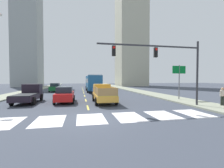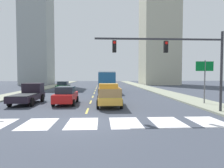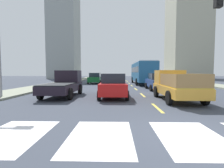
{
  "view_description": "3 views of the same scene",
  "coord_description": "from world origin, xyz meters",
  "px_view_note": "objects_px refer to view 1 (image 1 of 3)",
  "views": [
    {
      "loc": [
        -0.68,
        -10.04,
        2.55
      ],
      "look_at": [
        2.95,
        7.66,
        1.97
      ],
      "focal_mm": 25.11,
      "sensor_mm": 36.0,
      "label": 1
    },
    {
      "loc": [
        1.13,
        -11.4,
        2.83
      ],
      "look_at": [
        2.22,
        8.79,
        1.89
      ],
      "focal_mm": 31.38,
      "sensor_mm": 36.0,
      "label": 2
    },
    {
      "loc": [
        -2.07,
        -4.8,
        1.81
      ],
      "look_at": [
        -2.46,
        9.82,
        0.82
      ],
      "focal_mm": 27.86,
      "sensor_mm": 36.0,
      "label": 3
    }
  ],
  "objects_px": {
    "traffic_signal_gantry": "(168,60)",
    "city_bus": "(93,82)",
    "pickup_stakebed": "(103,94)",
    "sedan_near_right": "(65,95)",
    "direction_sign_green": "(179,75)",
    "sedan_near_left": "(99,90)",
    "sedan_mid": "(55,87)",
    "pedestrian_walking": "(222,95)",
    "pickup_dark": "(29,94)"
  },
  "relations": [
    {
      "from": "sedan_mid",
      "to": "sedan_near_right",
      "type": "bearing_deg",
      "value": -79.37
    },
    {
      "from": "pickup_stakebed",
      "to": "sedan_near_right",
      "type": "relative_size",
      "value": 1.18
    },
    {
      "from": "sedan_near_left",
      "to": "pickup_stakebed",
      "type": "bearing_deg",
      "value": -95.7
    },
    {
      "from": "pickup_dark",
      "to": "city_bus",
      "type": "bearing_deg",
      "value": 59.95
    },
    {
      "from": "traffic_signal_gantry",
      "to": "sedan_near_right",
      "type": "bearing_deg",
      "value": 151.39
    },
    {
      "from": "pickup_stakebed",
      "to": "city_bus",
      "type": "bearing_deg",
      "value": 89.66
    },
    {
      "from": "sedan_near_left",
      "to": "traffic_signal_gantry",
      "type": "relative_size",
      "value": 0.47
    },
    {
      "from": "sedan_mid",
      "to": "pickup_dark",
      "type": "bearing_deg",
      "value": -93.6
    },
    {
      "from": "sedan_near_left",
      "to": "pedestrian_walking",
      "type": "xyz_separation_m",
      "value": [
        9.89,
        -11.24,
        0.26
      ]
    },
    {
      "from": "pickup_dark",
      "to": "city_bus",
      "type": "distance_m",
      "value": 15.79
    },
    {
      "from": "pickup_dark",
      "to": "sedan_near_left",
      "type": "bearing_deg",
      "value": 30.01
    },
    {
      "from": "direction_sign_green",
      "to": "sedan_near_right",
      "type": "bearing_deg",
      "value": 175.53
    },
    {
      "from": "sedan_near_left",
      "to": "sedan_near_right",
      "type": "distance_m",
      "value": 7.08
    },
    {
      "from": "pedestrian_walking",
      "to": "sedan_near_right",
      "type": "bearing_deg",
      "value": 153.88
    },
    {
      "from": "pickup_stakebed",
      "to": "direction_sign_green",
      "type": "relative_size",
      "value": 1.24
    },
    {
      "from": "sedan_mid",
      "to": "traffic_signal_gantry",
      "type": "relative_size",
      "value": 0.47
    },
    {
      "from": "direction_sign_green",
      "to": "sedan_mid",
      "type": "bearing_deg",
      "value": 135.16
    },
    {
      "from": "traffic_signal_gantry",
      "to": "direction_sign_green",
      "type": "height_order",
      "value": "traffic_signal_gantry"
    },
    {
      "from": "city_bus",
      "to": "pedestrian_walking",
      "type": "distance_m",
      "value": 22.57
    },
    {
      "from": "sedan_near_left",
      "to": "sedan_mid",
      "type": "bearing_deg",
      "value": 125.42
    },
    {
      "from": "city_bus",
      "to": "sedan_mid",
      "type": "height_order",
      "value": "city_bus"
    },
    {
      "from": "pickup_dark",
      "to": "traffic_signal_gantry",
      "type": "xyz_separation_m",
      "value": [
        13.01,
        -5.9,
        3.29
      ]
    },
    {
      "from": "pickup_stakebed",
      "to": "pickup_dark",
      "type": "bearing_deg",
      "value": 168.29
    },
    {
      "from": "pickup_stakebed",
      "to": "pickup_dark",
      "type": "distance_m",
      "value": 8.07
    },
    {
      "from": "pedestrian_walking",
      "to": "direction_sign_green",
      "type": "bearing_deg",
      "value": 99.79
    },
    {
      "from": "pickup_stakebed",
      "to": "pedestrian_walking",
      "type": "distance_m",
      "value": 11.35
    },
    {
      "from": "sedan_mid",
      "to": "traffic_signal_gantry",
      "type": "height_order",
      "value": "traffic_signal_gantry"
    },
    {
      "from": "city_bus",
      "to": "pedestrian_walking",
      "type": "relative_size",
      "value": 6.59
    },
    {
      "from": "pickup_stakebed",
      "to": "pedestrian_walking",
      "type": "xyz_separation_m",
      "value": [
        10.22,
        -4.95,
        0.18
      ]
    },
    {
      "from": "sedan_near_right",
      "to": "direction_sign_green",
      "type": "xyz_separation_m",
      "value": [
        13.14,
        -1.03,
        2.17
      ]
    },
    {
      "from": "sedan_mid",
      "to": "sedan_near_right",
      "type": "height_order",
      "value": "same"
    },
    {
      "from": "pickup_stakebed",
      "to": "sedan_near_right",
      "type": "distance_m",
      "value": 4.18
    },
    {
      "from": "pickup_stakebed",
      "to": "sedan_mid",
      "type": "xyz_separation_m",
      "value": [
        -7.31,
        16.01,
        -0.08
      ]
    },
    {
      "from": "sedan_near_left",
      "to": "traffic_signal_gantry",
      "type": "xyz_separation_m",
      "value": [
        4.8,
        -10.55,
        3.36
      ]
    },
    {
      "from": "city_bus",
      "to": "sedan_near_left",
      "type": "xyz_separation_m",
      "value": [
        0.21,
        -8.92,
        -1.09
      ]
    },
    {
      "from": "pickup_stakebed",
      "to": "sedan_mid",
      "type": "distance_m",
      "value": 17.6
    },
    {
      "from": "city_bus",
      "to": "sedan_near_right",
      "type": "distance_m",
      "value": 15.08
    },
    {
      "from": "city_bus",
      "to": "direction_sign_green",
      "type": "distance_m",
      "value": 17.88
    },
    {
      "from": "sedan_near_left",
      "to": "pedestrian_walking",
      "type": "height_order",
      "value": "pedestrian_walking"
    },
    {
      "from": "city_bus",
      "to": "pedestrian_walking",
      "type": "bearing_deg",
      "value": -62.36
    },
    {
      "from": "city_bus",
      "to": "traffic_signal_gantry",
      "type": "xyz_separation_m",
      "value": [
        5.01,
        -19.46,
        2.26
      ]
    },
    {
      "from": "city_bus",
      "to": "sedan_mid",
      "type": "bearing_deg",
      "value": 174.89
    },
    {
      "from": "sedan_near_left",
      "to": "traffic_signal_gantry",
      "type": "bearing_deg",
      "value": -68.31
    },
    {
      "from": "city_bus",
      "to": "pedestrian_walking",
      "type": "height_order",
      "value": "city_bus"
    },
    {
      "from": "pickup_dark",
      "to": "sedan_mid",
      "type": "distance_m",
      "value": 14.37
    },
    {
      "from": "pickup_dark",
      "to": "pedestrian_walking",
      "type": "distance_m",
      "value": 19.28
    },
    {
      "from": "sedan_mid",
      "to": "city_bus",
      "type": "bearing_deg",
      "value": -7.41
    },
    {
      "from": "sedan_near_left",
      "to": "pedestrian_walking",
      "type": "distance_m",
      "value": 14.98
    },
    {
      "from": "traffic_signal_gantry",
      "to": "city_bus",
      "type": "bearing_deg",
      "value": 104.42
    },
    {
      "from": "pickup_dark",
      "to": "traffic_signal_gantry",
      "type": "height_order",
      "value": "traffic_signal_gantry"
    }
  ]
}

